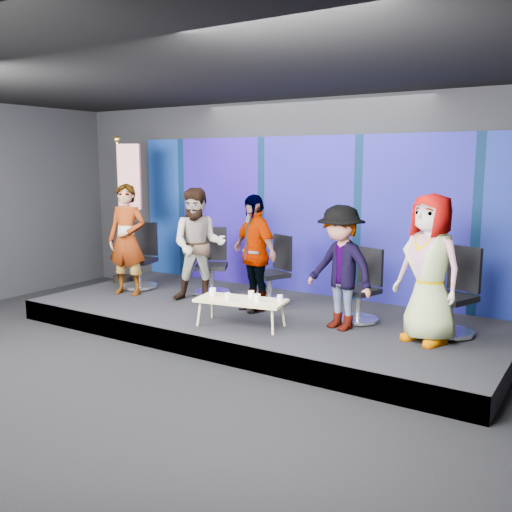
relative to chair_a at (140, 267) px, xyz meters
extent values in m
plane|color=black|center=(2.62, -2.70, -0.67)|extent=(10.00, 10.00, 0.00)
cube|color=black|center=(2.62, 1.30, 1.08)|extent=(10.00, 0.02, 3.50)
cube|color=black|center=(2.62, -2.70, 2.83)|extent=(10.00, 8.00, 0.02)
cube|color=black|center=(2.62, -0.20, -0.52)|extent=(7.00, 3.00, 0.30)
cube|color=navy|center=(2.62, 1.25, 0.93)|extent=(7.00, 0.08, 2.60)
cylinder|color=silver|center=(0.02, -0.06, -0.34)|extent=(0.78, 0.78, 0.06)
cylinder|color=silver|center=(0.02, -0.06, -0.10)|extent=(0.07, 0.07, 0.42)
cube|color=black|center=(0.02, -0.06, 0.12)|extent=(0.62, 0.62, 0.07)
cube|color=black|center=(-0.05, 0.19, 0.47)|extent=(0.46, 0.17, 0.58)
imported|color=black|center=(0.18, -0.47, 0.54)|extent=(0.76, 0.59, 1.83)
cylinder|color=silver|center=(1.37, 0.25, -0.34)|extent=(0.85, 0.85, 0.06)
cylinder|color=silver|center=(1.37, 0.25, -0.10)|extent=(0.07, 0.07, 0.41)
cube|color=black|center=(1.37, 0.25, 0.10)|extent=(0.68, 0.68, 0.07)
cube|color=black|center=(1.25, 0.46, 0.45)|extent=(0.42, 0.27, 0.57)
imported|color=black|center=(1.46, -0.19, 0.52)|extent=(1.09, 1.02, 1.79)
cylinder|color=silver|center=(2.50, 0.25, -0.34)|extent=(0.79, 0.79, 0.06)
cylinder|color=silver|center=(2.50, 0.25, -0.11)|extent=(0.07, 0.07, 0.40)
cube|color=black|center=(2.50, 0.25, 0.09)|extent=(0.63, 0.63, 0.07)
cube|color=black|center=(2.60, 0.47, 0.42)|extent=(0.42, 0.22, 0.55)
imported|color=black|center=(2.50, -0.20, 0.49)|extent=(1.09, 0.79, 1.72)
cylinder|color=silver|center=(4.06, 0.04, -0.34)|extent=(0.72, 0.72, 0.06)
cylinder|color=silver|center=(4.06, 0.04, -0.12)|extent=(0.07, 0.07, 0.38)
cube|color=black|center=(4.06, 0.04, 0.07)|extent=(0.57, 0.57, 0.07)
cube|color=black|center=(4.13, 0.25, 0.38)|extent=(0.41, 0.17, 0.52)
imported|color=black|center=(3.97, -0.40, 0.45)|extent=(1.19, 0.90, 1.64)
cylinder|color=silver|center=(5.28, 0.08, -0.34)|extent=(0.82, 0.82, 0.06)
cylinder|color=silver|center=(5.28, 0.08, -0.10)|extent=(0.07, 0.07, 0.42)
cube|color=black|center=(5.28, 0.08, 0.11)|extent=(0.66, 0.66, 0.07)
cube|color=black|center=(5.37, 0.32, 0.46)|extent=(0.45, 0.22, 0.58)
imported|color=black|center=(5.11, -0.33, 0.54)|extent=(1.04, 0.87, 1.82)
cube|color=tan|center=(2.82, -1.02, -0.02)|extent=(1.28, 0.72, 0.04)
cylinder|color=tan|center=(2.34, -1.31, -0.20)|extent=(0.03, 0.03, 0.33)
cylinder|color=tan|center=(2.27, -0.92, -0.20)|extent=(0.03, 0.03, 0.33)
cylinder|color=tan|center=(3.38, -1.12, -0.20)|extent=(0.03, 0.03, 0.33)
cylinder|color=tan|center=(3.30, -0.73, -0.20)|extent=(0.03, 0.03, 0.33)
cylinder|color=silver|center=(2.38, -1.05, 0.05)|extent=(0.09, 0.09, 0.10)
cylinder|color=silver|center=(2.68, -1.13, 0.04)|extent=(0.08, 0.08, 0.09)
cylinder|color=silver|center=(2.89, -0.87, 0.05)|extent=(0.08, 0.08, 0.10)
cylinder|color=silver|center=(3.08, -1.01, 0.05)|extent=(0.09, 0.09, 0.10)
cylinder|color=silver|center=(3.33, -0.85, 0.04)|extent=(0.07, 0.07, 0.09)
cylinder|color=black|center=(-0.63, 0.17, -0.32)|extent=(0.35, 0.35, 0.11)
cylinder|color=gold|center=(-0.63, 0.17, 0.94)|extent=(0.05, 0.05, 2.41)
sphere|color=gold|center=(-0.63, 0.17, 2.20)|extent=(0.12, 0.12, 0.12)
cube|color=maroon|center=(-0.42, 0.23, 1.55)|extent=(0.41, 0.21, 1.15)
camera|label=1|loc=(7.00, -7.14, 1.82)|focal=40.00mm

